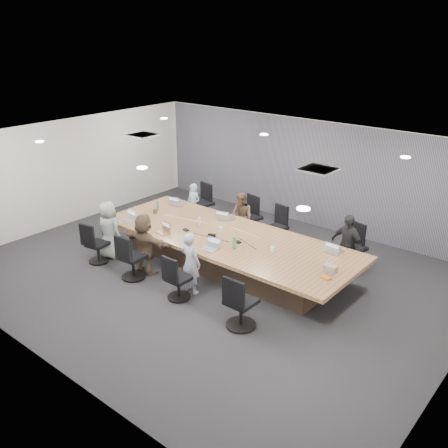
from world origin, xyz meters
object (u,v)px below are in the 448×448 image
Objects in this scene: person_4 at (109,230)px; person_3 at (347,245)px; bottle_clear at (199,221)px; laptop_1 at (227,219)px; chair_6 at (179,282)px; laptop_4 at (127,220)px; person_5 at (144,244)px; bottle_green_left at (158,205)px; laptop_3 at (335,251)px; chair_5 at (133,260)px; chair_0 at (202,206)px; chair_7 at (241,306)px; person_0 at (194,205)px; canvas_bag at (330,269)px; snack_packet at (326,278)px; chair_1 at (250,220)px; chair_3 at (353,251)px; person_6 at (190,263)px; stapler at (212,235)px; conference_table at (227,250)px; laptop_6 at (209,249)px; chair_2 at (277,231)px; mug_brown at (155,211)px; chair_4 at (98,247)px; laptop_0 at (179,204)px; laptop_5 at (163,233)px; bottle_green_right at (234,242)px.

person_3 is at bearing -154.30° from person_4.
laptop_1 is at bearing 73.19° from bottle_clear.
laptop_4 reaches higher than chair_6.
person_5 is 1.95m from bottle_green_left.
chair_5 is at bearing 38.75° from laptop_3.
chair_0 reaches higher than chair_7.
canvas_bag is at bearing -18.09° from person_0.
person_4 is 7.44× the size of snack_packet.
chair_3 is (2.84, 0.00, -0.02)m from chair_1.
laptop_3 is (4.46, -0.55, 0.17)m from person_0.
chair_5 is at bearing 14.60° from person_6.
laptop_3 is at bearing 2.79° from stapler.
person_6 is (2.43, -3.05, 0.21)m from chair_0.
conference_table is 7.05× the size of chair_7.
chair_2 is at bearing 83.95° from laptop_6.
laptop_6 is at bearing -17.65° from mug_brown.
chair_7 is 2.63× the size of laptop_3.
bottle_clear reaches higher than laptop_4.
chair_0 is 1.19× the size of chair_4.
chair_5 is at bearing 103.13° from laptop_0.
person_0 is 2.16m from laptop_4.
bottle_green_right is at bearing 22.04° from laptop_5.
chair_5 is at bearing -57.61° from bottle_green_left.
bottle_clear is (0.32, 0.85, 0.10)m from laptop_5.
chair_2 is 0.90× the size of chair_5.
conference_table is 2.42m from chair_7.
chair_0 is at bearing -74.86° from person_5.
chair_7 is at bearing -10.22° from chair_4.
stapler reaches higher than laptop_3.
canvas_bag is at bearing -152.24° from person_6.
person_3 is 4.25× the size of laptop_3.
person_0 reaches higher than laptop_5.
laptop_4 is (-4.10, 0.90, 0.32)m from chair_7.
chair_0 is at bearing 143.05° from conference_table.
laptop_5 is 1.77m from bottle_green_right.
chair_1 reaches higher than chair_2.
bottle_green_right is (2.80, -1.77, 0.30)m from person_0.
chair_4 is (-4.59, -3.40, -0.04)m from chair_3.
person_6 reaches higher than bottle_green_left.
chair_1 is at bearing 41.23° from bottle_green_left.
bottle_clear is (1.52, 0.85, 0.10)m from laptop_4.
chair_3 is 3.24m from laptop_6.
laptop_1 and laptop_5 have the same top height.
laptop_4 is at bearing 75.32° from laptop_0.
chair_5 is at bearing 75.74° from chair_2.
canvas_bag reaches higher than chair_4.
bottle_green_left reaches higher than laptop_6.
person_0 is at bearing -72.56° from person_5.
stapler is (-1.94, 1.45, 0.35)m from chair_7.
laptop_5 is (0.00, 0.90, 0.34)m from chair_5.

